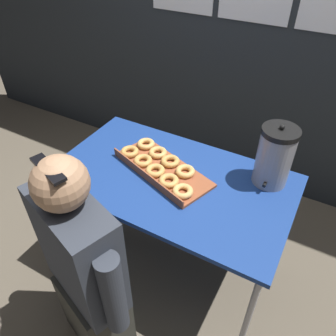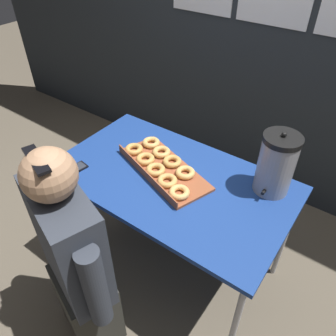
{
  "view_description": "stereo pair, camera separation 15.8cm",
  "coord_description": "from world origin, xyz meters",
  "px_view_note": "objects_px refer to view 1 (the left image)",
  "views": [
    {
      "loc": [
        0.65,
        -1.2,
        1.97
      ],
      "look_at": [
        -0.02,
        0.0,
        0.84
      ],
      "focal_mm": 35.0,
      "sensor_mm": 36.0,
      "label": 1
    },
    {
      "loc": [
        0.78,
        -1.12,
        1.97
      ],
      "look_at": [
        -0.02,
        0.0,
        0.84
      ],
      "focal_mm": 35.0,
      "sensor_mm": 36.0,
      "label": 2
    }
  ],
  "objects_px": {
    "coffee_urn": "(275,156)",
    "person_seated": "(85,272)",
    "cell_phone": "(71,177)",
    "donut_box": "(160,166)"
  },
  "relations": [
    {
      "from": "donut_box",
      "to": "cell_phone",
      "type": "xyz_separation_m",
      "value": [
        -0.4,
        -0.3,
        -0.02
      ]
    },
    {
      "from": "coffee_urn",
      "to": "cell_phone",
      "type": "distance_m",
      "value": 1.1
    },
    {
      "from": "donut_box",
      "to": "coffee_urn",
      "type": "bearing_deg",
      "value": 39.4
    },
    {
      "from": "coffee_urn",
      "to": "donut_box",
      "type": "bearing_deg",
      "value": -160.04
    },
    {
      "from": "coffee_urn",
      "to": "person_seated",
      "type": "distance_m",
      "value": 1.1
    },
    {
      "from": "cell_phone",
      "to": "person_seated",
      "type": "distance_m",
      "value": 0.54
    },
    {
      "from": "cell_phone",
      "to": "person_seated",
      "type": "relative_size",
      "value": 0.12
    },
    {
      "from": "coffee_urn",
      "to": "cell_phone",
      "type": "relative_size",
      "value": 2.24
    },
    {
      "from": "donut_box",
      "to": "cell_phone",
      "type": "relative_size",
      "value": 4.03
    },
    {
      "from": "donut_box",
      "to": "person_seated",
      "type": "xyz_separation_m",
      "value": [
        -0.03,
        -0.66,
        -0.19
      ]
    }
  ]
}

